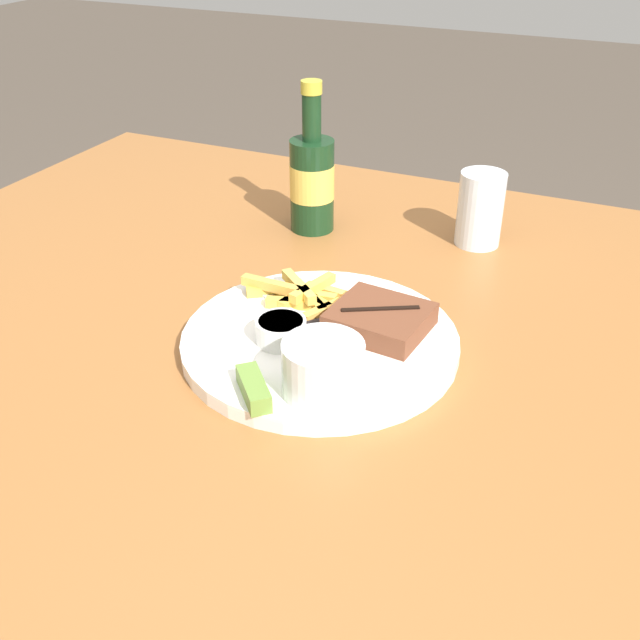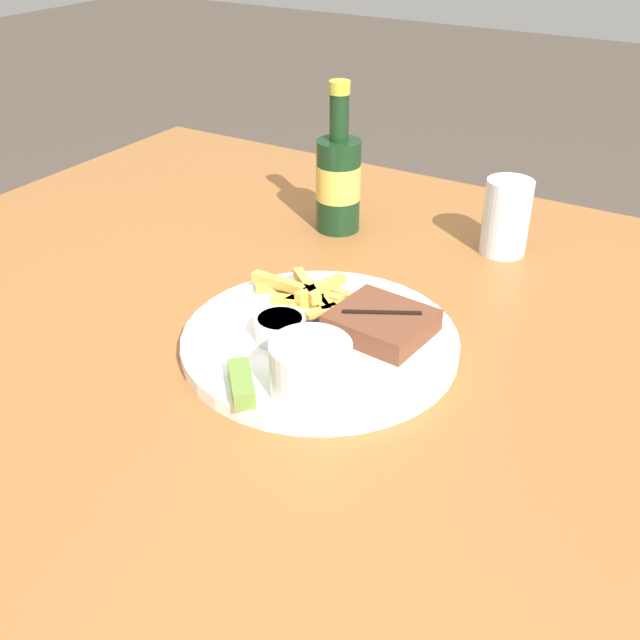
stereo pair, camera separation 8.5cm
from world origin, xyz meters
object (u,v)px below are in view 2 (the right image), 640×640
object	(u,v)px
pickle_spear	(241,383)
drinking_glass	(506,217)
dipping_sauce_cup	(280,327)
fork_utensil	(286,302)
steak_portion	(381,323)
beer_bottle	(338,179)
dinner_plate	(320,341)
knife_utensil	(349,320)
coleslaw_cup	(311,365)

from	to	relation	value
pickle_spear	drinking_glass	size ratio (longest dim) A/B	0.59
dipping_sauce_cup	fork_utensil	xyz separation A→B (m)	(-0.04, 0.07, -0.01)
steak_portion	dipping_sauce_cup	xyz separation A→B (m)	(-0.09, -0.07, 0.00)
dipping_sauce_cup	pickle_spear	xyz separation A→B (m)	(0.02, -0.10, -0.01)
beer_bottle	drinking_glass	bearing A→B (deg)	11.99
dinner_plate	beer_bottle	size ratio (longest dim) A/B	1.43
steak_portion	pickle_spear	xyz separation A→B (m)	(-0.07, -0.17, -0.00)
steak_portion	fork_utensil	bearing A→B (deg)	179.62
knife_utensil	dinner_plate	bearing A→B (deg)	-160.55
pickle_spear	fork_utensil	bearing A→B (deg)	109.23
coleslaw_cup	pickle_spear	xyz separation A→B (m)	(-0.06, -0.04, -0.02)
knife_utensil	drinking_glass	distance (m)	0.32
dinner_plate	knife_utensil	distance (m)	0.05
steak_portion	drinking_glass	world-z (taller)	drinking_glass
fork_utensil	drinking_glass	bearing A→B (deg)	90.82
beer_bottle	coleslaw_cup	bearing A→B (deg)	-63.70
dinner_plate	beer_bottle	bearing A→B (deg)	116.39
beer_bottle	drinking_glass	size ratio (longest dim) A/B	2.06
steak_portion	beer_bottle	xyz separation A→B (m)	(-0.21, 0.26, 0.05)
drinking_glass	dipping_sauce_cup	bearing A→B (deg)	-108.66
dipping_sauce_cup	beer_bottle	world-z (taller)	beer_bottle
coleslaw_cup	beer_bottle	xyz separation A→B (m)	(-0.20, 0.40, 0.03)
dipping_sauce_cup	knife_utensil	bearing A→B (deg)	55.26
beer_bottle	dipping_sauce_cup	bearing A→B (deg)	-70.87
dinner_plate	beer_bottle	distance (m)	0.34
coleslaw_cup	beer_bottle	size ratio (longest dim) A/B	0.38
coleslaw_cup	beer_bottle	world-z (taller)	beer_bottle
dipping_sauce_cup	dinner_plate	bearing A→B (deg)	40.42
coleslaw_cup	fork_utensil	size ratio (longest dim) A/B	0.68
dinner_plate	dipping_sauce_cup	bearing A→B (deg)	-139.58
dipping_sauce_cup	beer_bottle	xyz separation A→B (m)	(-0.11, 0.33, 0.05)
dipping_sauce_cup	drinking_glass	bearing A→B (deg)	71.34
pickle_spear	knife_utensil	world-z (taller)	pickle_spear
dinner_plate	knife_utensil	size ratio (longest dim) A/B	2.29
pickle_spear	beer_bottle	distance (m)	0.46
knife_utensil	drinking_glass	size ratio (longest dim) A/B	1.28
dinner_plate	dipping_sauce_cup	distance (m)	0.05
dinner_plate	drinking_glass	bearing A→B (deg)	75.01
pickle_spear	fork_utensil	xyz separation A→B (m)	(-0.06, 0.17, -0.01)
coleslaw_cup	knife_utensil	size ratio (longest dim) A/B	0.60
pickle_spear	knife_utensil	distance (m)	0.18
coleslaw_cup	steak_portion	bearing A→B (deg)	85.60
coleslaw_cup	knife_utensil	distance (m)	0.14
beer_bottle	fork_utensil	bearing A→B (deg)	-73.79
knife_utensil	beer_bottle	xyz separation A→B (m)	(-0.16, 0.26, 0.06)
coleslaw_cup	dinner_plate	bearing A→B (deg)	116.02
pickle_spear	beer_bottle	bearing A→B (deg)	107.43
steak_portion	drinking_glass	size ratio (longest dim) A/B	1.06
dinner_plate	coleslaw_cup	xyz separation A→B (m)	(0.05, -0.10, 0.04)
coleslaw_cup	knife_utensil	world-z (taller)	coleslaw_cup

